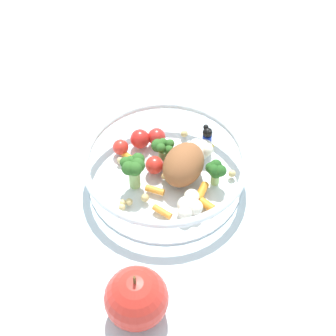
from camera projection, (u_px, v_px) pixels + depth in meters
name	position (u px, v px, depth m)	size (l,w,h in m)	color
ground_plane	(164.00, 187.00, 0.77)	(2.40, 2.40, 0.00)	silver
food_container	(171.00, 166.00, 0.76)	(0.25, 0.25, 0.07)	white
loose_apple	(136.00, 298.00, 0.61)	(0.08, 0.08, 0.09)	red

